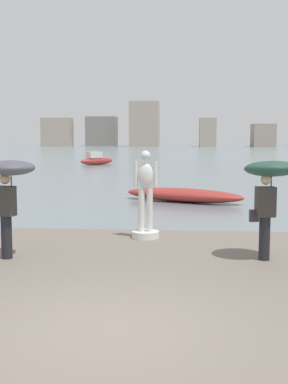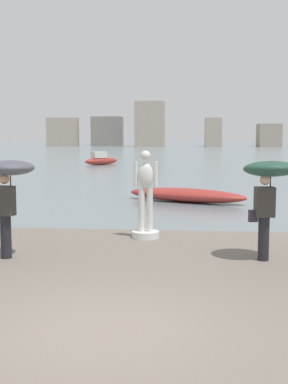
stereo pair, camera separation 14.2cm
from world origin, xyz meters
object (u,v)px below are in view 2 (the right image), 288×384
Objects in this scene: onlooker_left at (9,180)px; boat_far at (101,160)px; statue_white_figure at (146,203)px; onlooker_right at (269,180)px; boat_leftward at (186,195)px.

boat_far is (-5.14, 39.32, -1.52)m from onlooker_left.
statue_white_figure is 0.61× the size of boat_far.
statue_white_figure is at bearing 41.92° from onlooker_left.
onlooker_left is 0.99× the size of onlooker_right.
statue_white_figure reaches higher than onlooker_right.
boat_far is at bearing 97.45° from onlooker_left.
statue_white_figure reaches higher than onlooker_left.
statue_white_figure reaches higher than boat_leftward.
boat_far is at bearing 107.57° from boat_leftward.
onlooker_right is at bearing -75.16° from boat_far.
onlooker_right is (2.63, -1.98, 0.76)m from statue_white_figure.
boat_leftward is (0.88, 9.93, -0.97)m from statue_white_figure.
onlooker_right is at bearing -81.61° from boat_leftward.
boat_leftward is at bearing 74.28° from onlooker_left.
onlooker_right is 40.37m from boat_far.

